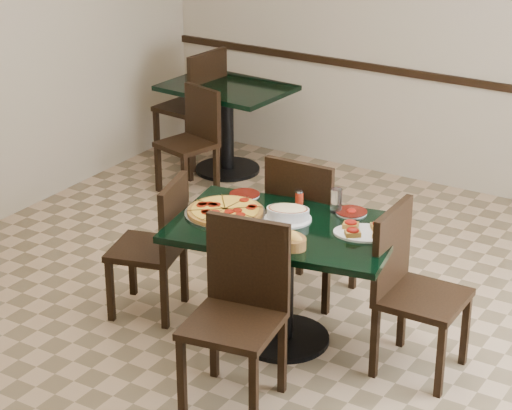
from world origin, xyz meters
The scene contains 20 objects.
floor centered at (0.00, 0.00, 0.00)m, with size 5.50×5.50×0.00m, color #937555.
main_table centered at (0.22, -0.08, 0.57)m, with size 1.39×1.03×0.75m.
back_table centered at (-1.60, 2.09, 0.52)m, with size 1.05×0.79×0.75m.
chair_far centered at (0.07, 0.44, 0.55)m, with size 0.46×0.46×0.97m.
chair_near centered at (0.29, -0.68, 0.56)m, with size 0.53×0.53×0.99m.
chair_right centered at (0.93, 0.04, 0.53)m, with size 0.45×0.45×0.95m.
chair_left centered at (-0.61, -0.18, 0.49)m, with size 0.51×0.51×0.88m.
back_chair_near centered at (-1.60, 1.61, 0.47)m, with size 0.48×0.48×0.84m.
back_chair_left centered at (-1.93, 2.13, 0.56)m, with size 0.51×0.51×1.00m.
pepperoni_pizza centered at (-0.16, -0.12, 0.77)m, with size 0.48×0.48×0.04m.
lasagna_casserole centered at (0.19, -0.01, 0.80)m, with size 0.29×0.27×0.09m.
bread_basket centered at (0.36, -0.31, 0.79)m, with size 0.26×0.20×0.10m.
bruschetta_platter centered at (0.65, 0.05, 0.77)m, with size 0.42×0.36×0.05m.
side_plate_near centered at (0.15, -0.37, 0.76)m, with size 0.17×0.17×0.02m.
side_plate_far_r centered at (0.46, 0.27, 0.76)m, with size 0.19×0.19×0.03m.
side_plate_far_l centered at (-0.21, 0.17, 0.76)m, with size 0.19×0.19×0.02m.
napkin_setting centered at (0.08, -0.41, 0.75)m, with size 0.23×0.23×0.01m.
water_glass_a centered at (0.37, 0.24, 0.82)m, with size 0.07×0.07×0.14m, color white.
water_glass_b centered at (-0.01, -0.45, 0.82)m, with size 0.07×0.07×0.14m, color white.
pepper_shaker centered at (0.13, 0.24, 0.79)m, with size 0.05×0.05×0.09m.
Camera 1 is at (2.77, -4.54, 3.07)m, focal length 70.00 mm.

